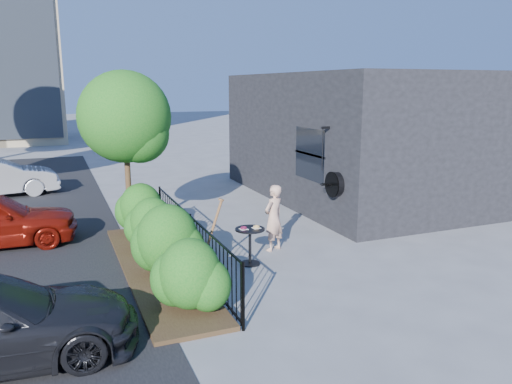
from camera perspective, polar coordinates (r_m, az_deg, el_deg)
name	(u,v)px	position (r m, az deg, el deg)	size (l,w,h in m)	color
ground	(259,256)	(10.90, 0.30, -7.37)	(120.00, 120.00, 0.00)	gray
shop_building	(360,136)	(16.96, 11.75, 6.32)	(6.22, 9.00, 4.00)	black
fence	(191,240)	(10.27, -7.48, -5.42)	(0.05, 6.05, 1.10)	black
planting_bed	(157,268)	(10.29, -11.21, -8.57)	(1.30, 6.00, 0.08)	#382616
shrubs	(160,235)	(10.19, -10.92, -4.85)	(1.10, 5.60, 1.24)	#156018
patio_tree	(128,123)	(12.39, -14.42, 7.70)	(2.20, 2.20, 3.94)	#3F2B19
cafe_table	(250,240)	(10.27, -0.69, -5.47)	(0.61, 0.61, 0.82)	black
woman	(274,218)	(11.11, 2.03, -2.96)	(0.54, 0.36, 1.49)	#D4A289
shovel	(210,240)	(9.81, -5.32, -5.54)	(0.52, 0.20, 1.53)	brown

